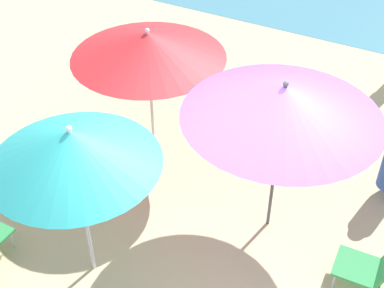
{
  "coord_description": "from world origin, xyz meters",
  "views": [
    {
      "loc": [
        1.69,
        -3.46,
        4.86
      ],
      "look_at": [
        -0.76,
        1.06,
        0.7
      ],
      "focal_mm": 49.71,
      "sensor_mm": 36.0,
      "label": 1
    }
  ],
  "objects_px": {
    "umbrella_teal": "(72,148)",
    "beach_chair_c": "(268,135)",
    "beach_chair_a": "(372,266)",
    "umbrella_purple": "(283,102)",
    "umbrella_red": "(148,45)"
  },
  "relations": [
    {
      "from": "umbrella_teal",
      "to": "beach_chair_c",
      "type": "xyz_separation_m",
      "value": [
        0.93,
        2.82,
        -1.44
      ]
    },
    {
      "from": "beach_chair_a",
      "to": "beach_chair_c",
      "type": "relative_size",
      "value": 0.98
    },
    {
      "from": "beach_chair_c",
      "to": "beach_chair_a",
      "type": "bearing_deg",
      "value": 34.79
    },
    {
      "from": "umbrella_purple",
      "to": "beach_chair_c",
      "type": "height_order",
      "value": "umbrella_purple"
    },
    {
      "from": "beach_chair_c",
      "to": "umbrella_purple",
      "type": "bearing_deg",
      "value": 9.41
    },
    {
      "from": "umbrella_teal",
      "to": "beach_chair_a",
      "type": "bearing_deg",
      "value": 23.51
    },
    {
      "from": "umbrella_purple",
      "to": "beach_chair_a",
      "type": "relative_size",
      "value": 3.11
    },
    {
      "from": "beach_chair_c",
      "to": "umbrella_teal",
      "type": "bearing_deg",
      "value": -32.11
    },
    {
      "from": "umbrella_purple",
      "to": "beach_chair_c",
      "type": "xyz_separation_m",
      "value": [
        -0.54,
        1.26,
        -1.5
      ]
    },
    {
      "from": "umbrella_purple",
      "to": "umbrella_red",
      "type": "relative_size",
      "value": 1.09
    },
    {
      "from": "umbrella_purple",
      "to": "beach_chair_c",
      "type": "relative_size",
      "value": 3.06
    },
    {
      "from": "umbrella_teal",
      "to": "umbrella_purple",
      "type": "height_order",
      "value": "umbrella_purple"
    },
    {
      "from": "umbrella_purple",
      "to": "beach_chair_c",
      "type": "distance_m",
      "value": 2.03
    },
    {
      "from": "umbrella_purple",
      "to": "umbrella_red",
      "type": "height_order",
      "value": "umbrella_purple"
    },
    {
      "from": "umbrella_teal",
      "to": "beach_chair_c",
      "type": "distance_m",
      "value": 3.3
    }
  ]
}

